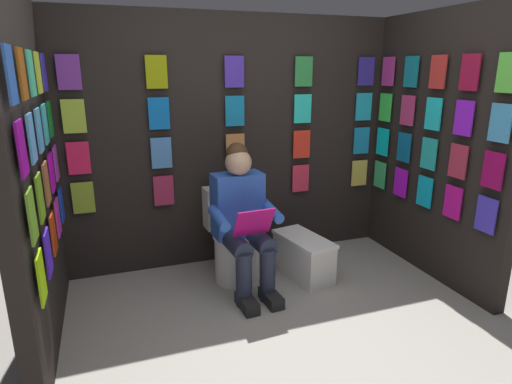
{
  "coord_description": "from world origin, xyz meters",
  "views": [
    {
      "loc": [
        1.08,
        2.05,
        1.75
      ],
      "look_at": [
        0.05,
        -0.89,
        0.85
      ],
      "focal_mm": 30.19,
      "sensor_mm": 36.0,
      "label": 1
    }
  ],
  "objects": [
    {
      "name": "display_wall_back",
      "position": [
        0.0,
        -1.67,
        1.11
      ],
      "size": [
        3.08,
        0.14,
        2.21
      ],
      "color": "black",
      "rests_on": "ground"
    },
    {
      "name": "person_reading",
      "position": [
        0.11,
        -1.02,
        0.6
      ],
      "size": [
        0.54,
        0.7,
        1.19
      ],
      "rotation": [
        0.0,
        0.0,
        0.07
      ],
      "color": "blue",
      "rests_on": "ground"
    },
    {
      "name": "ground_plane",
      "position": [
        0.0,
        0.0,
        0.0
      ],
      "size": [
        30.0,
        30.0,
        0.0
      ],
      "primitive_type": "plane",
      "color": "#9E998E"
    },
    {
      "name": "toilet",
      "position": [
        0.13,
        -1.24,
        0.33
      ],
      "size": [
        0.42,
        0.57,
        0.77
      ],
      "rotation": [
        0.0,
        0.0,
        0.07
      ],
      "color": "white",
      "rests_on": "ground"
    },
    {
      "name": "display_wall_left",
      "position": [
        -1.54,
        -0.81,
        1.11
      ],
      "size": [
        0.14,
        1.62,
        2.21
      ],
      "color": "black",
      "rests_on": "ground"
    },
    {
      "name": "comic_longbox_near",
      "position": [
        -0.44,
        -1.04,
        0.18
      ],
      "size": [
        0.39,
        0.63,
        0.36
      ],
      "rotation": [
        0.0,
        0.0,
        0.19
      ],
      "color": "white",
      "rests_on": "ground"
    },
    {
      "name": "display_wall_right",
      "position": [
        1.54,
        -0.81,
        1.11
      ],
      "size": [
        0.14,
        1.62,
        2.21
      ],
      "color": "black",
      "rests_on": "ground"
    }
  ]
}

